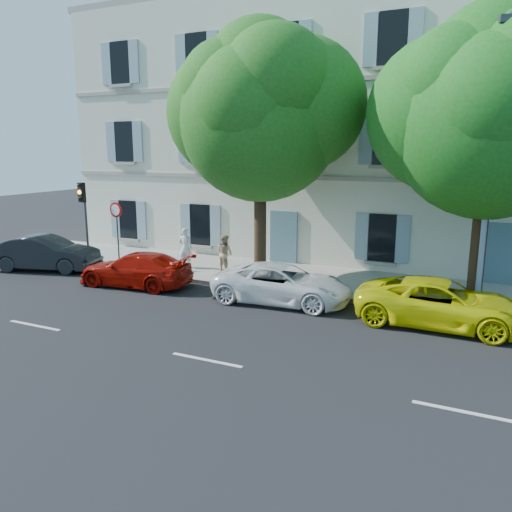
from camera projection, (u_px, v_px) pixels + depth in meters
The scene contains 15 objects.
ground at pixel (270, 314), 16.10m from camera, with size 90.00×90.00×0.00m, color black.
sidewalk at pixel (314, 280), 20.03m from camera, with size 36.00×4.50×0.15m, color #A09E96.
kerb at pixel (295, 293), 18.10m from camera, with size 36.00×0.16×0.16m, color #9E998E.
building at pixel (355, 133), 23.89m from camera, with size 28.00×7.00×12.00m, color silver.
car_dark_sedan at pixel (46, 253), 21.83m from camera, with size 1.61×4.62×1.52m, color black.
car_red_coupe at pixel (136, 269), 19.31m from camera, with size 1.84×4.53×1.31m, color #9D0D04.
car_white_coupe at pixel (282, 284), 17.21m from camera, with size 2.21×4.80×1.33m, color white.
car_yellow_supercar at pixel (441, 303), 14.92m from camera, with size 2.31×5.00×1.39m, color #DFDD09.
tree_left at pixel (260, 121), 18.74m from camera, with size 6.13×6.13×9.50m.
tree_right at pixel (490, 123), 15.18m from camera, with size 5.90×5.90×9.09m.
traffic_light at pixel (83, 205), 22.00m from camera, with size 0.32×0.41×3.64m.
road_sign at pixel (117, 221), 21.57m from camera, with size 0.66×0.11×2.83m.
street_lamp at pixel (491, 156), 14.84m from camera, with size 0.44×1.84×8.56m.
pedestrian_a at pixel (185, 248), 21.68m from camera, with size 0.64×0.42×1.74m, color silver.
pedestrian_b at pixel (225, 253), 20.91m from camera, with size 0.77×0.60×1.58m, color tan.
Camera 1 is at (6.07, -14.11, 5.19)m, focal length 35.00 mm.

